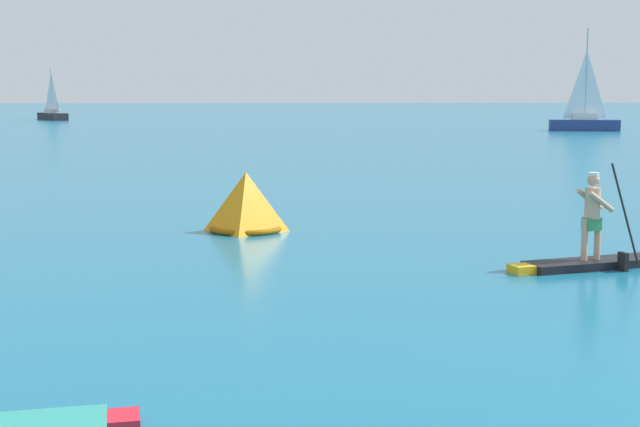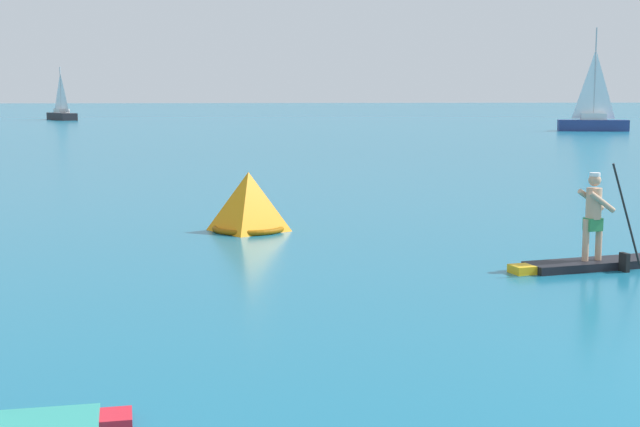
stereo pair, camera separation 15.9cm
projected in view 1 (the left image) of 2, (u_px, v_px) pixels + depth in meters
paddleboarder_mid_center at (600, 251)px, 15.42m from camera, size 3.46×1.27×1.83m
race_marker_buoy at (246, 205)px, 19.41m from camera, size 1.59×1.59×1.28m
sailboat_left_horizon at (52, 113)px, 93.80m from camera, size 3.98×5.67×5.47m
sailboat_right_horizon at (585, 118)px, 68.14m from camera, size 5.26×2.32×7.67m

